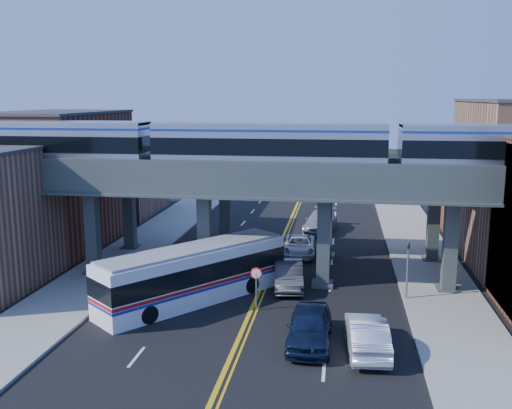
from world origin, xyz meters
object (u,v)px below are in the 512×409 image
traffic_signal (408,264)px  car_lane_c (299,246)px  transit_bus (194,274)px  car_lane_a (310,327)px  stop_sign (256,281)px  transit_train (269,146)px  car_lane_b (289,275)px  car_parked_curb (367,334)px  car_lane_d (320,222)px

traffic_signal → car_lane_c: 12.00m
transit_bus → car_lane_c: (5.58, 11.39, -0.94)m
traffic_signal → car_lane_a: bearing=-127.4°
stop_sign → traffic_signal: (8.90, 3.00, 0.54)m
transit_train → transit_bus: transit_train is taller
traffic_signal → car_lane_b: bearing=169.8°
car_lane_a → car_parked_curb: 2.86m
traffic_signal → car_lane_b: 7.66m
car_lane_a → car_lane_d: 24.92m
transit_train → car_parked_curb: 14.17m
car_lane_b → car_parked_curb: car_parked_curb is taller
transit_train → traffic_signal: bearing=-12.7°
stop_sign → car_lane_d: size_ratio=0.42×
transit_bus → car_lane_d: size_ratio=1.84×
car_lane_a → car_lane_d: (-0.46, 24.92, -0.01)m
transit_bus → car_lane_a: (7.37, -5.21, -0.75)m
transit_bus → car_lane_d: transit_bus is taller
car_lane_a → car_lane_d: size_ratio=0.86×
car_lane_a → car_lane_d: car_lane_a is taller
traffic_signal → stop_sign: bearing=-161.4°
car_lane_b → transit_train: bearing=148.9°
transit_train → stop_sign: 8.99m
stop_sign → transit_bus: bearing=166.0°
car_lane_d → car_parked_curb: bearing=-75.8°
car_lane_b → car_lane_c: 8.05m
stop_sign → transit_bus: transit_bus is taller
transit_train → stop_sign: size_ratio=17.62×
stop_sign → traffic_signal: 9.41m
transit_train → car_lane_c: 11.36m
transit_bus → car_lane_c: transit_bus is taller
transit_bus → car_lane_a: 9.05m
transit_train → traffic_signal: (8.85, -2.00, -6.93)m
car_lane_a → car_lane_c: (-1.79, 16.61, -0.19)m
stop_sign → car_lane_b: size_ratio=0.51×
stop_sign → car_lane_b: bearing=70.9°
transit_train → traffic_signal: size_ratio=11.30×
car_lane_a → car_lane_d: bearing=91.1°
car_lane_d → car_parked_curb: (3.29, -25.35, -0.04)m
transit_train → car_lane_b: transit_train is taller
transit_bus → car_lane_b: transit_bus is taller
transit_train → car_lane_c: bearing=78.3°
car_lane_a → car_parked_curb: bearing=-8.6°
traffic_signal → car_lane_a: size_ratio=0.76×
car_lane_d → car_lane_a: bearing=-82.2°
transit_bus → car_lane_b: size_ratio=2.23×
car_lane_c → transit_train: bearing=-104.6°
stop_sign → car_parked_curb: size_ratio=0.50×
transit_bus → stop_sign: bearing=-64.7°
car_lane_a → car_parked_curb: (2.83, -0.43, -0.05)m
traffic_signal → transit_bus: (-12.89, -2.01, -0.62)m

